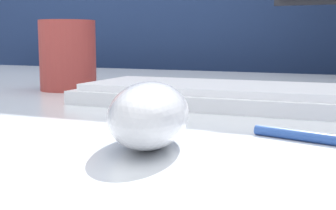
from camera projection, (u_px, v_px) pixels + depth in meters
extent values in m
cube|color=navy|center=(294.00, 80.00, 1.16)|extent=(5.00, 0.03, 1.46)
ellipsoid|color=silver|center=(149.00, 114.00, 0.34)|extent=(0.09, 0.12, 0.05)
cube|color=white|center=(245.00, 99.00, 0.54)|extent=(0.40, 0.15, 0.02)
cube|color=white|center=(245.00, 89.00, 0.54)|extent=(0.38, 0.14, 0.01)
cylinder|color=#A33833|center=(68.00, 55.00, 0.70)|extent=(0.08, 0.08, 0.10)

